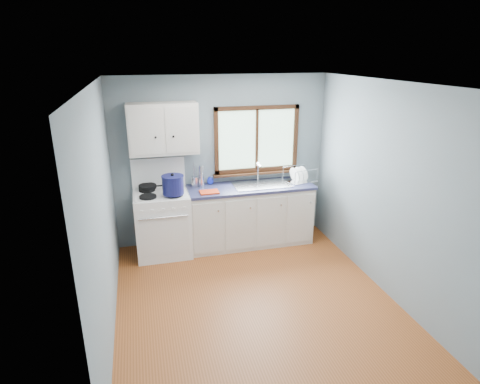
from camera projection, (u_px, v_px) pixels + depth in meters
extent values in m
cube|color=#944C20|center=(255.00, 300.00, 4.79)|extent=(3.20, 3.60, 0.02)
cube|color=white|center=(258.00, 82.00, 3.96)|extent=(3.20, 3.60, 0.02)
cube|color=slate|center=(222.00, 160.00, 6.03)|extent=(3.20, 0.02, 2.50)
cube|color=slate|center=(332.00, 292.00, 2.72)|extent=(3.20, 0.02, 2.50)
cube|color=slate|center=(101.00, 216.00, 3.99)|extent=(0.02, 3.60, 2.50)
cube|color=slate|center=(386.00, 190.00, 4.75)|extent=(0.02, 3.60, 2.50)
cube|color=white|center=(163.00, 224.00, 5.75)|extent=(0.76, 0.65, 0.92)
cube|color=white|center=(158.00, 173.00, 5.80)|extent=(0.76, 0.05, 0.44)
cube|color=silver|center=(161.00, 193.00, 5.60)|extent=(0.72, 0.59, 0.01)
cylinder|color=black|center=(148.00, 197.00, 5.41)|extent=(0.23, 0.23, 0.03)
cylinder|color=black|center=(175.00, 194.00, 5.49)|extent=(0.23, 0.23, 0.03)
cylinder|color=black|center=(147.00, 190.00, 5.68)|extent=(0.23, 0.23, 0.03)
cylinder|color=black|center=(173.00, 188.00, 5.77)|extent=(0.23, 0.23, 0.03)
cylinder|color=silver|center=(164.00, 218.00, 5.35)|extent=(0.66, 0.02, 0.02)
cube|color=silver|center=(165.00, 237.00, 5.47)|extent=(0.66, 0.01, 0.55)
cube|color=silver|center=(250.00, 216.00, 6.09)|extent=(1.85, 0.60, 0.88)
cube|color=black|center=(249.00, 239.00, 6.24)|extent=(1.85, 0.54, 0.08)
cube|color=#202343|center=(250.00, 187.00, 5.93)|extent=(1.89, 0.64, 0.04)
cube|color=silver|center=(262.00, 185.00, 5.97)|extent=(0.84, 0.46, 0.01)
cube|color=silver|center=(249.00, 190.00, 5.95)|extent=(0.36, 0.40, 0.14)
cube|color=silver|center=(274.00, 188.00, 6.04)|extent=(0.36, 0.40, 0.14)
cylinder|color=silver|center=(258.00, 172.00, 6.11)|extent=(0.02, 0.02, 0.28)
cylinder|color=silver|center=(259.00, 165.00, 6.00)|extent=(0.02, 0.16, 0.02)
sphere|color=silver|center=(258.00, 163.00, 6.06)|extent=(0.04, 0.04, 0.04)
cube|color=#9EC6A8|center=(256.00, 139.00, 6.03)|extent=(1.22, 0.01, 0.92)
cube|color=#391E0F|center=(257.00, 108.00, 5.86)|extent=(1.30, 0.05, 0.06)
cube|color=#391E0F|center=(256.00, 170.00, 6.17)|extent=(1.30, 0.05, 0.06)
cube|color=#391E0F|center=(216.00, 142.00, 5.87)|extent=(0.06, 0.05, 1.00)
cube|color=#391E0F|center=(295.00, 137.00, 6.16)|extent=(0.06, 0.05, 1.00)
cube|color=#391E0F|center=(257.00, 139.00, 6.02)|extent=(0.03, 0.05, 0.92)
cube|color=#391E0F|center=(257.00, 173.00, 6.16)|extent=(1.36, 0.10, 0.03)
cube|color=silver|center=(163.00, 129.00, 5.48)|extent=(0.95, 0.32, 0.70)
cube|color=silver|center=(146.00, 132.00, 5.27)|extent=(0.44, 0.01, 0.62)
cube|color=silver|center=(182.00, 130.00, 5.39)|extent=(0.44, 0.01, 0.62)
sphere|color=black|center=(156.00, 137.00, 5.32)|extent=(0.03, 0.03, 0.03)
sphere|color=black|center=(173.00, 137.00, 5.37)|extent=(0.03, 0.03, 0.03)
cylinder|color=black|center=(148.00, 187.00, 5.69)|extent=(0.25, 0.25, 0.05)
cube|color=black|center=(160.00, 186.00, 5.73)|extent=(0.14, 0.03, 0.01)
cylinder|color=#12154A|center=(173.00, 185.00, 5.44)|extent=(0.35, 0.35, 0.25)
cylinder|color=#12154A|center=(172.00, 176.00, 5.39)|extent=(0.36, 0.36, 0.02)
sphere|color=black|center=(172.00, 175.00, 5.39)|extent=(0.05, 0.05, 0.04)
cylinder|color=silver|center=(195.00, 182.00, 5.88)|extent=(0.14, 0.14, 0.15)
cylinder|color=silver|center=(196.00, 172.00, 5.84)|extent=(0.01, 0.01, 0.21)
cylinder|color=silver|center=(194.00, 170.00, 5.84)|extent=(0.01, 0.01, 0.25)
cylinder|color=silver|center=(195.00, 173.00, 5.82)|extent=(0.01, 0.01, 0.19)
cylinder|color=silver|center=(201.00, 176.00, 5.83)|extent=(0.10, 0.10, 0.33)
imported|color=#1323BE|center=(210.00, 177.00, 5.94)|extent=(0.11, 0.11, 0.25)
cube|color=red|center=(209.00, 192.00, 5.64)|extent=(0.27, 0.20, 0.02)
cube|color=silver|center=(300.00, 181.00, 6.15)|extent=(0.51, 0.43, 0.02)
cylinder|color=silver|center=(295.00, 179.00, 5.89)|extent=(0.01, 0.01, 0.21)
cylinder|color=silver|center=(317.00, 175.00, 6.08)|extent=(0.01, 0.01, 0.21)
cylinder|color=silver|center=(283.00, 174.00, 6.15)|extent=(0.01, 0.01, 0.21)
cylinder|color=silver|center=(304.00, 170.00, 6.34)|extent=(0.01, 0.01, 0.21)
cylinder|color=silver|center=(307.00, 171.00, 5.95)|extent=(0.40, 0.11, 0.01)
cylinder|color=silver|center=(294.00, 166.00, 6.21)|extent=(0.40, 0.11, 0.01)
cylinder|color=white|center=(294.00, 175.00, 6.06)|extent=(0.12, 0.24, 0.23)
cylinder|color=white|center=(299.00, 174.00, 6.10)|extent=(0.12, 0.24, 0.23)
cylinder|color=white|center=(303.00, 173.00, 6.14)|extent=(0.12, 0.24, 0.23)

